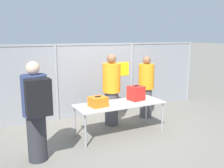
{
  "coord_description": "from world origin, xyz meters",
  "views": [
    {
      "loc": [
        -2.79,
        -4.67,
        2.21
      ],
      "look_at": [
        -0.05,
        0.67,
        1.05
      ],
      "focal_mm": 40.0,
      "sensor_mm": 36.0,
      "label": 1
    }
  ],
  "objects_px": {
    "suitcase_orange": "(98,102)",
    "suitcase_red": "(136,93)",
    "inspection_table": "(120,105)",
    "traveler_hooded": "(36,108)",
    "security_worker_near": "(112,89)",
    "security_worker_far": "(146,86)",
    "utility_trailer": "(107,83)"
  },
  "relations": [
    {
      "from": "suitcase_orange",
      "to": "suitcase_red",
      "type": "xyz_separation_m",
      "value": [
        1.01,
        0.08,
        0.06
      ]
    },
    {
      "from": "inspection_table",
      "to": "security_worker_near",
      "type": "distance_m",
      "value": 0.69
    },
    {
      "from": "inspection_table",
      "to": "utility_trailer",
      "type": "distance_m",
      "value": 4.04
    },
    {
      "from": "traveler_hooded",
      "to": "utility_trailer",
      "type": "bearing_deg",
      "value": 65.11
    },
    {
      "from": "security_worker_near",
      "to": "security_worker_far",
      "type": "distance_m",
      "value": 1.11
    },
    {
      "from": "traveler_hooded",
      "to": "utility_trailer",
      "type": "relative_size",
      "value": 0.4
    },
    {
      "from": "security_worker_near",
      "to": "utility_trailer",
      "type": "bearing_deg",
      "value": -114.35
    },
    {
      "from": "inspection_table",
      "to": "traveler_hooded",
      "type": "relative_size",
      "value": 1.14
    },
    {
      "from": "inspection_table",
      "to": "traveler_hooded",
      "type": "height_order",
      "value": "traveler_hooded"
    },
    {
      "from": "security_worker_far",
      "to": "utility_trailer",
      "type": "distance_m",
      "value": 3.05
    },
    {
      "from": "inspection_table",
      "to": "security_worker_near",
      "type": "relative_size",
      "value": 1.14
    },
    {
      "from": "inspection_table",
      "to": "utility_trailer",
      "type": "xyz_separation_m",
      "value": [
        1.51,
        3.74,
        -0.25
      ]
    },
    {
      "from": "suitcase_orange",
      "to": "security_worker_far",
      "type": "height_order",
      "value": "security_worker_far"
    },
    {
      "from": "suitcase_orange",
      "to": "security_worker_far",
      "type": "xyz_separation_m",
      "value": [
        1.76,
        0.74,
        0.05
      ]
    },
    {
      "from": "inspection_table",
      "to": "suitcase_red",
      "type": "bearing_deg",
      "value": 9.2
    },
    {
      "from": "suitcase_orange",
      "to": "suitcase_red",
      "type": "distance_m",
      "value": 1.02
    },
    {
      "from": "suitcase_orange",
      "to": "security_worker_near",
      "type": "distance_m",
      "value": 0.91
    },
    {
      "from": "suitcase_orange",
      "to": "security_worker_far",
      "type": "distance_m",
      "value": 1.91
    },
    {
      "from": "suitcase_orange",
      "to": "security_worker_far",
      "type": "bearing_deg",
      "value": 22.81
    },
    {
      "from": "security_worker_far",
      "to": "utility_trailer",
      "type": "relative_size",
      "value": 0.38
    },
    {
      "from": "suitcase_red",
      "to": "security_worker_far",
      "type": "xyz_separation_m",
      "value": [
        0.75,
        0.66,
        -0.01
      ]
    },
    {
      "from": "suitcase_red",
      "to": "traveler_hooded",
      "type": "relative_size",
      "value": 0.21
    },
    {
      "from": "utility_trailer",
      "to": "security_worker_near",
      "type": "bearing_deg",
      "value": -114.15
    },
    {
      "from": "suitcase_red",
      "to": "security_worker_near",
      "type": "bearing_deg",
      "value": 123.29
    },
    {
      "from": "suitcase_orange",
      "to": "utility_trailer",
      "type": "xyz_separation_m",
      "value": [
        2.04,
        3.75,
        -0.4
      ]
    },
    {
      "from": "suitcase_orange",
      "to": "suitcase_red",
      "type": "bearing_deg",
      "value": 4.69
    },
    {
      "from": "suitcase_red",
      "to": "security_worker_near",
      "type": "height_order",
      "value": "security_worker_near"
    },
    {
      "from": "traveler_hooded",
      "to": "security_worker_far",
      "type": "bearing_deg",
      "value": 35.18
    },
    {
      "from": "inspection_table",
      "to": "suitcase_orange",
      "type": "distance_m",
      "value": 0.56
    },
    {
      "from": "inspection_table",
      "to": "suitcase_orange",
      "type": "relative_size",
      "value": 5.26
    },
    {
      "from": "security_worker_near",
      "to": "security_worker_far",
      "type": "relative_size",
      "value": 1.06
    },
    {
      "from": "security_worker_near",
      "to": "utility_trailer",
      "type": "height_order",
      "value": "security_worker_near"
    }
  ]
}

